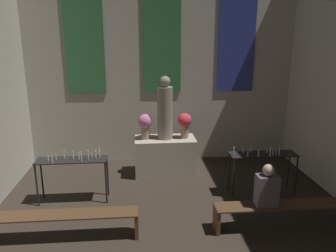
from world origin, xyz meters
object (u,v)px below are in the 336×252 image
pew_back_right (286,210)px  person_seated (267,188)px  altar (165,156)px  flower_vase_right (185,123)px  candle_rack_right (263,159)px  flower_vase_left (145,124)px  statue (165,110)px  pew_back_left (62,220)px  candle_rack_left (73,165)px

pew_back_right → person_seated: 0.57m
altar → person_seated: person_seated is taller
flower_vase_right → person_seated: (1.05, -2.56, -0.48)m
altar → person_seated: (1.51, -2.56, 0.33)m
candle_rack_right → flower_vase_left: bearing=152.9°
altar → pew_back_right: (1.88, -2.56, -0.10)m
statue → pew_back_left: (-1.88, -2.56, -1.22)m
statue → flower_vase_left: statue is taller
statue → flower_vase_right: bearing=-0.0°
flower_vase_left → pew_back_left: bearing=-119.0°
candle_rack_right → pew_back_left: (-3.82, -1.33, -0.42)m
altar → candle_rack_left: size_ratio=1.04×
flower_vase_left → pew_back_right: flower_vase_left is taller
pew_back_left → altar: bearing=53.7°
flower_vase_right → pew_back_left: 3.59m
altar → pew_back_left: size_ratio=0.58×
person_seated → pew_back_left: bearing=-180.0°
flower_vase_right → candle_rack_right: flower_vase_right is taller
flower_vase_right → candle_rack_right: 1.98m
statue → candle_rack_left: 2.43m
candle_rack_left → pew_back_right: 4.06m
candle_rack_right → pew_back_left: bearing=-160.8°
pew_back_left → person_seated: 3.42m
altar → candle_rack_left: candle_rack_left is taller
candle_rack_left → candle_rack_right: candle_rack_left is taller
candle_rack_right → statue: bearing=147.6°
candle_rack_left → flower_vase_right: bearing=27.2°
altar → candle_rack_right: (1.94, -1.23, 0.31)m
flower_vase_left → candle_rack_left: bearing=-140.0°
flower_vase_left → person_seated: 3.27m
statue → candle_rack_left: (-1.93, -1.23, -0.81)m
pew_back_left → candle_rack_right: bearing=19.2°
candle_rack_right → pew_back_left: size_ratio=0.56×
pew_back_left → flower_vase_left: bearing=61.0°
candle_rack_left → person_seated: size_ratio=1.87×
altar → statue: statue is taller
statue → pew_back_right: (1.88, -2.56, -1.22)m
flower_vase_right → person_seated: flower_vase_right is taller
altar → flower_vase_left: 0.93m
flower_vase_left → candle_rack_left: flower_vase_left is taller
person_seated → candle_rack_left: bearing=158.9°
flower_vase_left → flower_vase_right: bearing=0.0°
flower_vase_right → candle_rack_left: (-2.40, -1.23, -0.50)m
altar → flower_vase_left: (-0.47, 0.00, 0.81)m
flower_vase_left → candle_rack_right: (2.40, -1.23, -0.50)m
statue → candle_rack_right: 2.43m
flower_vase_left → pew_back_left: (-1.42, -2.56, -0.91)m
statue → pew_back_right: bearing=-53.7°
flower_vase_right → pew_back_right: bearing=-61.0°
flower_vase_left → candle_rack_left: (-1.47, -1.23, -0.50)m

